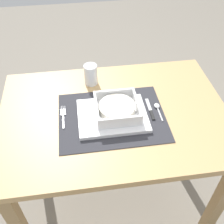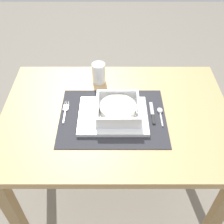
{
  "view_description": "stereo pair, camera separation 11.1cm",
  "coord_description": "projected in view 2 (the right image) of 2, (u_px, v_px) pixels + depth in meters",
  "views": [
    {
      "loc": [
        -0.13,
        -0.81,
        1.55
      ],
      "look_at": [
        -0.01,
        -0.02,
        0.77
      ],
      "focal_mm": 43.41,
      "sensor_mm": 36.0,
      "label": 1
    },
    {
      "loc": [
        -0.02,
        -0.82,
        1.55
      ],
      "look_at": [
        -0.01,
        -0.02,
        0.77
      ],
      "focal_mm": 43.41,
      "sensor_mm": 36.0,
      "label": 2
    }
  ],
  "objects": [
    {
      "name": "drinking_glass",
      "position": [
        98.0,
        74.0,
        1.28
      ],
      "size": [
        0.06,
        0.06,
        0.1
      ],
      "color": "white",
      "rests_on": "dining_table"
    },
    {
      "name": "porridge_bowl",
      "position": [
        117.0,
        109.0,
        1.11
      ],
      "size": [
        0.18,
        0.18,
        0.05
      ],
      "color": "white",
      "rests_on": "serving_plate"
    },
    {
      "name": "placemat",
      "position": [
        112.0,
        117.0,
        1.13
      ],
      "size": [
        0.44,
        0.34,
        0.0
      ],
      "primitive_type": "cube",
      "color": "#2D2D33",
      "rests_on": "dining_table"
    },
    {
      "name": "ground_plane",
      "position": [
        114.0,
        198.0,
        1.67
      ],
      "size": [
        6.0,
        6.0,
        0.0
      ],
      "primitive_type": "plane",
      "color": "gray"
    },
    {
      "name": "dining_table",
      "position": [
        115.0,
        131.0,
        1.23
      ],
      "size": [
        0.98,
        0.68,
        0.74
      ],
      "color": "tan",
      "rests_on": "ground"
    },
    {
      "name": "serving_plate",
      "position": [
        112.0,
        116.0,
        1.13
      ],
      "size": [
        0.28,
        0.22,
        0.02
      ],
      "primitive_type": "cube",
      "color": "white",
      "rests_on": "placemat"
    },
    {
      "name": "spoon",
      "position": [
        159.0,
        112.0,
        1.15
      ],
      "size": [
        0.02,
        0.11,
        0.01
      ],
      "rotation": [
        0.0,
        0.0,
        -0.04
      ],
      "color": "silver",
      "rests_on": "placemat"
    },
    {
      "name": "butter_knife",
      "position": [
        152.0,
        114.0,
        1.14
      ],
      "size": [
        0.01,
        0.13,
        0.01
      ],
      "rotation": [
        0.0,
        0.0,
        0.04
      ],
      "color": "black",
      "rests_on": "placemat"
    },
    {
      "name": "fork",
      "position": [
        65.0,
        110.0,
        1.16
      ],
      "size": [
        0.02,
        0.13,
        0.0
      ],
      "rotation": [
        0.0,
        0.0,
        0.03
      ],
      "color": "silver",
      "rests_on": "placemat"
    }
  ]
}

